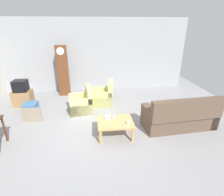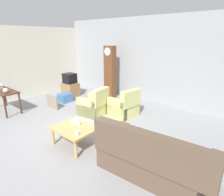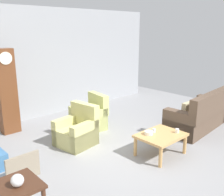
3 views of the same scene
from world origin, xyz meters
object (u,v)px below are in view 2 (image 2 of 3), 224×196
at_px(grandfather_clock, 110,72).
at_px(console_table_dark, 4,93).
at_px(tv_crt, 70,78).
at_px(glass_dome_cloche, 6,90).
at_px(cup_white_porcelain, 77,133).
at_px(coffee_table_wood, 74,130).
at_px(wine_glass_mid, 1,84).
at_px(armchair_olive_far, 124,107).
at_px(storage_box_blue, 65,98).
at_px(cup_blue_rimmed, 79,123).
at_px(tv_stand_cabinet, 70,89).
at_px(armchair_olive_near, 94,106).
at_px(couch_floral, 154,161).
at_px(framed_picture_leaning, 52,102).
at_px(bowl_white_stacked, 74,122).

bearing_deg(grandfather_clock, console_table_dark, -115.39).
distance_m(tv_crt, glass_dome_cloche, 2.65).
bearing_deg(cup_white_porcelain, glass_dome_cloche, -179.29).
bearing_deg(coffee_table_wood, grandfather_clock, 118.38).
bearing_deg(wine_glass_mid, armchair_olive_far, 31.91).
height_order(storage_box_blue, glass_dome_cloche, glass_dome_cloche).
xyz_separation_m(glass_dome_cloche, wine_glass_mid, (-0.69, 0.14, 0.06)).
bearing_deg(coffee_table_wood, storage_box_blue, 147.55).
bearing_deg(wine_glass_mid, cup_blue_rimmed, 3.76).
bearing_deg(cup_blue_rimmed, tv_crt, 145.21).
height_order(coffee_table_wood, tv_crt, tv_crt).
relative_size(coffee_table_wood, wine_glass_mid, 4.39).
height_order(armchair_olive_far, tv_crt, tv_crt).
bearing_deg(tv_stand_cabinet, cup_blue_rimmed, -34.79).
relative_size(tv_stand_cabinet, storage_box_blue, 1.44).
distance_m(armchair_olive_near, coffee_table_wood, 1.89).
bearing_deg(cup_blue_rimmed, cup_white_porcelain, -44.87).
height_order(couch_floral, glass_dome_cloche, couch_floral).
bearing_deg(glass_dome_cloche, wine_glass_mid, 168.72).
xyz_separation_m(couch_floral, tv_crt, (-5.23, 2.21, 0.43)).
xyz_separation_m(grandfather_clock, glass_dome_cloche, (-1.31, -3.60, -0.24)).
bearing_deg(grandfather_clock, glass_dome_cloche, -109.98).
height_order(grandfather_clock, framed_picture_leaning, grandfather_clock).
xyz_separation_m(armchair_olive_near, wine_glass_mid, (-2.83, -1.70, 0.60)).
bearing_deg(tv_crt, console_table_dark, -95.16).
bearing_deg(bowl_white_stacked, tv_crt, 143.78).
height_order(armchair_olive_near, grandfather_clock, grandfather_clock).
bearing_deg(storage_box_blue, glass_dome_cloche, -99.12).
bearing_deg(console_table_dark, tv_stand_cabinet, 84.84).
bearing_deg(cup_blue_rimmed, armchair_olive_near, 123.59).
bearing_deg(armchair_olive_near, armchair_olive_far, 35.15).
distance_m(coffee_table_wood, storage_box_blue, 3.34).
height_order(grandfather_clock, wine_glass_mid, grandfather_clock).
height_order(bowl_white_stacked, wine_glass_mid, wine_glass_mid).
bearing_deg(grandfather_clock, couch_floral, -39.91).
bearing_deg(armchair_olive_far, tv_stand_cabinet, 175.71).
relative_size(couch_floral, tv_crt, 4.50).
bearing_deg(armchair_olive_near, glass_dome_cloche, -139.46).
relative_size(coffee_table_wood, tv_stand_cabinet, 1.41).
xyz_separation_m(cup_blue_rimmed, wine_glass_mid, (-3.79, -0.25, 0.40)).
distance_m(grandfather_clock, bowl_white_stacked, 3.65).
bearing_deg(armchair_olive_far, coffee_table_wood, -85.50).
relative_size(console_table_dark, grandfather_clock, 0.61).
bearing_deg(console_table_dark, framed_picture_leaning, 51.32).
bearing_deg(coffee_table_wood, couch_floral, 6.18).
height_order(glass_dome_cloche, bowl_white_stacked, glass_dome_cloche).
height_order(console_table_dark, tv_crt, tv_crt).
relative_size(framed_picture_leaning, cup_blue_rimmed, 7.16).
relative_size(couch_floral, armchair_olive_far, 2.35).
height_order(console_table_dark, wine_glass_mid, wine_glass_mid).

